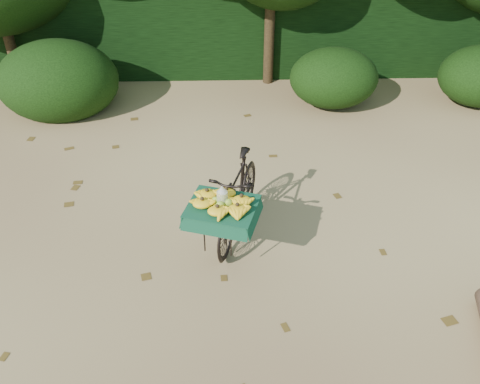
{
  "coord_description": "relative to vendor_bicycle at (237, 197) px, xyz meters",
  "views": [
    {
      "loc": [
        -0.27,
        -3.51,
        3.87
      ],
      "look_at": [
        -0.15,
        0.76,
        0.78
      ],
      "focal_mm": 38.0,
      "sensor_mm": 36.0,
      "label": 1
    }
  ],
  "objects": [
    {
      "name": "ground",
      "position": [
        0.17,
        -1.06,
        -0.49
      ],
      "size": [
        80.0,
        80.0,
        0.0
      ],
      "primitive_type": "plane",
      "color": "tan",
      "rests_on": "ground"
    },
    {
      "name": "vendor_bicycle",
      "position": [
        0.0,
        0.0,
        0.0
      ],
      "size": [
        1.02,
        1.76,
        0.95
      ],
      "rotation": [
        0.0,
        0.0,
        -0.29
      ],
      "color": "black",
      "rests_on": "ground"
    },
    {
      "name": "hedge_backdrop",
      "position": [
        0.17,
        5.24,
        0.41
      ],
      "size": [
        26.0,
        1.8,
        1.8
      ],
      "primitive_type": "cube",
      "color": "black",
      "rests_on": "ground"
    },
    {
      "name": "bush_clumps",
      "position": [
        0.67,
        3.24,
        -0.04
      ],
      "size": [
        8.8,
        1.7,
        0.9
      ],
      "primitive_type": null,
      "color": "black",
      "rests_on": "ground"
    },
    {
      "name": "leaf_litter",
      "position": [
        0.17,
        -0.41,
        -0.48
      ],
      "size": [
        7.0,
        7.3,
        0.01
      ],
      "primitive_type": null,
      "color": "#543E16",
      "rests_on": "ground"
    }
  ]
}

